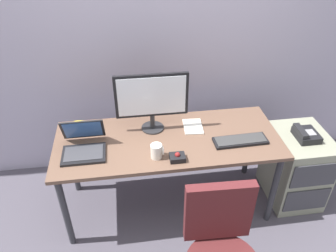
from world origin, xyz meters
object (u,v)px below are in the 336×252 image
at_px(desk_phone, 306,134).
at_px(monitor_main, 152,98).
at_px(file_cabinet, 296,167).
at_px(trackball_mouse, 177,157).
at_px(keyboard, 240,141).
at_px(laptop, 84,145).
at_px(coffee_mug, 157,151).
at_px(paper_notepad, 193,127).
at_px(banana, 84,123).

xyz_separation_m(desk_phone, monitor_main, (-1.21, 0.21, 0.31)).
xyz_separation_m(file_cabinet, trackball_mouse, (-1.08, -0.21, 0.42)).
distance_m(keyboard, laptop, 1.17).
bearing_deg(keyboard, coffee_mug, -172.69).
xyz_separation_m(keyboard, paper_notepad, (-0.32, 0.24, -0.01)).
bearing_deg(file_cabinet, laptop, -179.79).
distance_m(laptop, paper_notepad, 0.87).
height_order(coffee_mug, banana, coffee_mug).
bearing_deg(file_cabinet, monitor_main, 170.72).
bearing_deg(laptop, paper_notepad, 11.63).
relative_size(keyboard, laptop, 1.31).
bearing_deg(monitor_main, keyboard, -22.95).
distance_m(keyboard, coffee_mug, 0.65).
relative_size(file_cabinet, coffee_mug, 6.08).
relative_size(desk_phone, trackball_mouse, 1.82).
distance_m(desk_phone, keyboard, 0.57).
bearing_deg(coffee_mug, desk_phone, 6.54).
distance_m(coffee_mug, banana, 0.72).
bearing_deg(laptop, desk_phone, -0.33).
bearing_deg(file_cabinet, paper_notepad, 169.31).
relative_size(file_cabinet, monitor_main, 1.18).
height_order(monitor_main, coffee_mug, monitor_main).
bearing_deg(keyboard, trackball_mouse, -165.19).
height_order(file_cabinet, trackball_mouse, trackball_mouse).
height_order(desk_phone, coffee_mug, coffee_mug).
bearing_deg(trackball_mouse, coffee_mug, 159.84).
height_order(keyboard, laptop, laptop).
xyz_separation_m(monitor_main, paper_notepad, (0.32, -0.03, -0.27)).
bearing_deg(file_cabinet, desk_phone, -116.78).
xyz_separation_m(file_cabinet, paper_notepad, (-0.89, 0.17, 0.40)).
height_order(file_cabinet, laptop, laptop).
bearing_deg(banana, keyboard, -18.37).
xyz_separation_m(trackball_mouse, banana, (-0.68, 0.53, -0.00)).
xyz_separation_m(file_cabinet, desk_phone, (-0.01, -0.02, 0.36)).
bearing_deg(trackball_mouse, file_cabinet, 10.81).
distance_m(keyboard, banana, 1.25).
bearing_deg(file_cabinet, trackball_mouse, -169.19).
distance_m(file_cabinet, paper_notepad, 0.99).
xyz_separation_m(keyboard, banana, (-1.18, 0.39, 0.01)).
distance_m(laptop, coffee_mug, 0.54).
bearing_deg(keyboard, banana, 161.63).
bearing_deg(monitor_main, paper_notepad, -5.34).
relative_size(trackball_mouse, coffee_mug, 1.02).
bearing_deg(trackball_mouse, keyboard, 14.81).
bearing_deg(banana, coffee_mug, -41.58).
xyz_separation_m(desk_phone, keyboard, (-0.57, -0.06, 0.04)).
distance_m(file_cabinet, trackball_mouse, 1.18).
relative_size(trackball_mouse, paper_notepad, 0.53).
relative_size(file_cabinet, paper_notepad, 3.16).
bearing_deg(laptop, trackball_mouse, -16.91).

